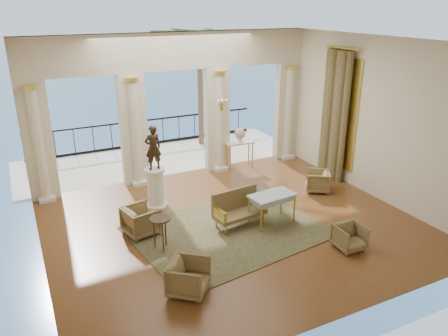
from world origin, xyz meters
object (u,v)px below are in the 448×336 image
pedestal (156,189)px  armchair_c (318,180)px  armchair_a (188,276)px  side_table (160,222)px  armchair_b (350,236)px  statue (153,148)px  armchair_d (141,219)px  game_table (272,198)px  console_table (240,147)px  settee (238,208)px

pedestal → armchair_c: bearing=-13.4°
armchair_a → side_table: bearing=37.3°
pedestal → armchair_b: bearing=-51.2°
armchair_c → statue: bearing=-69.7°
armchair_b → armchair_d: (-4.07, 2.79, 0.07)m
armchair_d → game_table: bearing=-119.3°
armchair_d → pedestal: (0.79, 1.29, 0.15)m
console_table → armchair_c: bearing=-64.5°
armchair_b → side_table: (-3.87, 1.91, 0.35)m
armchair_d → pedestal: 1.52m
side_table → console_table: bearing=43.2°
armchair_b → armchair_d: bearing=147.9°
armchair_d → statue: size_ratio=0.65×
armchair_c → armchair_d: (-5.45, -0.18, 0.04)m
side_table → statue: bearing=74.9°
armchair_b → game_table: size_ratio=0.53×
side_table → settee: bearing=8.1°
game_table → pedestal: (-2.34, 2.23, -0.18)m
armchair_a → console_table: bearing=2.4°
pedestal → console_table: bearing=25.5°
armchair_b → game_table: game_table is taller
armchair_b → console_table: bearing=90.0°
console_table → side_table: (-4.10, -3.85, -0.08)m
armchair_a → statue: statue is taller
armchair_b → settee: settee is taller
pedestal → side_table: (-0.59, -2.17, 0.14)m
settee → game_table: bearing=-32.0°
armchair_a → side_table: 1.81m
armchair_d → console_table: bearing=-68.1°
armchair_b → pedestal: (-3.28, 4.08, 0.22)m
armchair_a → statue: 4.22m
armchair_a → armchair_d: 2.67m
armchair_c → side_table: 5.36m
pedestal → console_table: size_ratio=1.15×
statue → pedestal: bearing=-92.1°
armchair_c → settee: settee is taller
game_table → settee: bearing=149.4°
armchair_d → armchair_c: bearing=-100.7°
game_table → console_table: size_ratio=1.25×
armchair_a → armchair_c: armchair_a is taller
console_table → game_table: bearing=-103.5°
settee → console_table: 4.05m
settee → game_table: 0.90m
settee → pedestal: size_ratio=1.27×
armchair_a → settee: size_ratio=0.53×
armchair_a → armchair_c: (5.29, 2.85, -0.03)m
game_table → console_table: 4.07m
game_table → pedestal: size_ratio=1.09×
settee → statue: (-1.56, 1.87, 1.28)m
armchair_d → settee: (2.35, -0.58, 0.05)m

